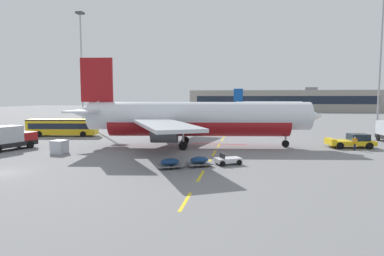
% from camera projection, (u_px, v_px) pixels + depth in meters
% --- Properties ---
extents(ground, '(400.00, 400.00, 0.00)m').
position_uv_depth(ground, '(343.00, 134.00, 61.99)').
color(ground, slate).
extents(apron_paint_markings, '(8.00, 94.04, 0.01)m').
position_uv_depth(apron_paint_markings, '(226.00, 133.00, 62.13)').
color(apron_paint_markings, yellow).
rests_on(apron_paint_markings, ground).
extents(airliner_foreground, '(34.80, 34.32, 12.20)m').
position_uv_depth(airliner_foreground, '(194.00, 118.00, 44.89)').
color(airliner_foreground, silver).
rests_on(airliner_foreground, ground).
extents(pushback_tug, '(6.34, 3.85, 2.08)m').
position_uv_depth(pushback_tug, '(352.00, 141.00, 44.50)').
color(pushback_tug, yellow).
rests_on(pushback_tug, ground).
extents(airliner_mid_left, '(29.75, 29.65, 10.45)m').
position_uv_depth(airliner_mid_left, '(267.00, 106.00, 131.22)').
color(airliner_mid_left, silver).
rests_on(airliner_mid_left, ground).
extents(apron_shuttle_bus, '(12.29, 4.52, 3.00)m').
position_uv_depth(apron_shuttle_bus, '(63.00, 126.00, 57.90)').
color(apron_shuttle_bus, yellow).
rests_on(apron_shuttle_bus, ground).
extents(fuel_service_truck, '(4.33, 7.40, 3.14)m').
position_uv_depth(fuel_service_truck, '(7.00, 138.00, 42.17)').
color(fuel_service_truck, black).
rests_on(fuel_service_truck, ground).
extents(baggage_train, '(8.29, 5.31, 1.14)m').
position_uv_depth(baggage_train, '(200.00, 161.00, 32.33)').
color(baggage_train, silver).
rests_on(baggage_train, ground).
extents(ground_crew_worker, '(0.52, 0.57, 1.74)m').
position_uv_depth(ground_crew_worker, '(355.00, 143.00, 42.25)').
color(ground_crew_worker, '#191E38').
rests_on(ground_crew_worker, ground).
extents(uld_cargo_container, '(1.76, 1.73, 1.60)m').
position_uv_depth(uld_cargo_container, '(59.00, 147.00, 39.96)').
color(uld_cargo_container, '#B7BCC6').
rests_on(uld_cargo_container, ground).
extents(apron_light_mast_near, '(1.80, 1.80, 28.60)m').
position_uv_depth(apron_light_mast_near, '(81.00, 56.00, 84.57)').
color(apron_light_mast_near, slate).
rests_on(apron_light_mast_near, ground).
extents(apron_light_mast_far, '(1.80, 1.80, 29.72)m').
position_uv_depth(apron_light_mast_far, '(382.00, 39.00, 62.94)').
color(apron_light_mast_far, slate).
rests_on(apron_light_mast_far, ground).
extents(terminal_satellite, '(91.22, 22.15, 12.00)m').
position_uv_depth(terminal_satellite, '(282.00, 101.00, 166.20)').
color(terminal_satellite, '#9E998E').
rests_on(terminal_satellite, ground).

